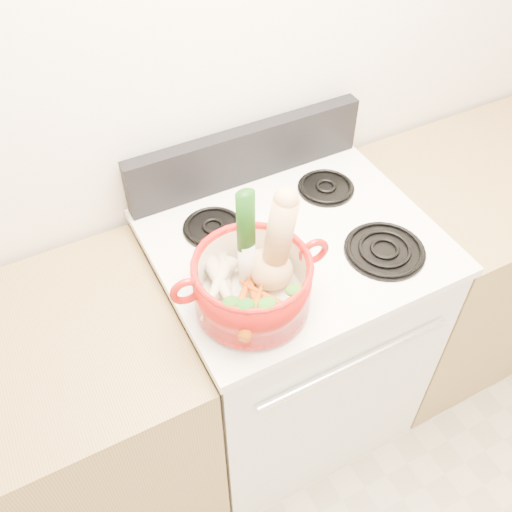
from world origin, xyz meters
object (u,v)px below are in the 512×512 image
dutch_oven (252,284)px  squash (273,246)px  leek (246,240)px  stove_body (288,338)px

dutch_oven → squash: squash is taller
squash → leek: 0.06m
squash → leek: bearing=156.8°
stove_body → dutch_oven: bearing=-143.6°
dutch_oven → squash: 0.11m
squash → dutch_oven: bearing=-161.5°
squash → leek: size_ratio=0.88×
stove_body → squash: bearing=-136.6°
stove_body → squash: size_ratio=3.45×
dutch_oven → leek: leek is taller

